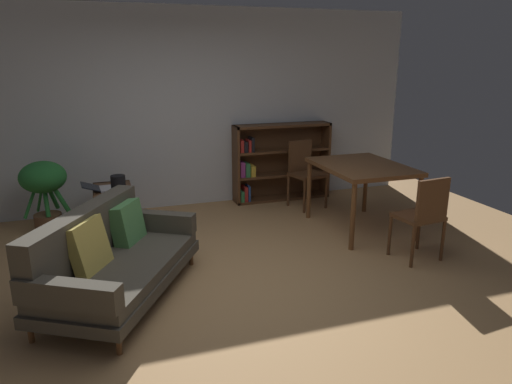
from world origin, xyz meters
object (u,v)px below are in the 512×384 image
dining_chair_near (423,213)px  media_console (115,213)px  fabric_couch (111,257)px  open_laptop (103,188)px  dining_table (362,171)px  dining_chair_far (305,170)px  bookshelf (277,162)px  desk_speaker (119,187)px  potted_floor_plant (44,186)px

dining_chair_near → media_console: bearing=148.1°
fabric_couch → open_laptop: size_ratio=4.12×
open_laptop → dining_table: dining_table is taller
dining_chair_far → bookshelf: 0.53m
desk_speaker → media_console: bearing=102.2°
potted_floor_plant → dining_chair_near: dining_chair_near is taller
desk_speaker → dining_chair_near: dining_chair_near is taller
media_console → dining_chair_near: (2.97, -1.84, 0.27)m
fabric_couch → desk_speaker: bearing=83.5°
fabric_couch → dining_table: dining_table is taller
potted_floor_plant → dining_chair_near: size_ratio=0.98×
desk_speaker → potted_floor_plant: 0.99m
fabric_couch → dining_table: bearing=15.5°
media_console → dining_chair_near: 3.50m
potted_floor_plant → dining_chair_near: bearing=-29.5°
media_console → desk_speaker: desk_speaker is taller
open_laptop → bookshelf: bearing=13.7°
media_console → bookshelf: bearing=17.3°
desk_speaker → potted_floor_plant: potted_floor_plant is taller
dining_table → potted_floor_plant: bearing=163.6°
dining_chair_far → desk_speaker: bearing=-167.8°
desk_speaker → bookshelf: size_ratio=0.18×
dining_table → dining_chair_near: bearing=-83.9°
fabric_couch → dining_table: 3.08m
dining_chair_near → bookshelf: 2.65m
dining_chair_near → bookshelf: bearing=103.4°
desk_speaker → dining_table: dining_table is taller
open_laptop → dining_chair_near: size_ratio=0.51×
fabric_couch → desk_speaker: size_ratio=7.27×
dining_table → bookshelf: (-0.50, 1.54, -0.17)m
desk_speaker → bookshelf: bearing=23.9°
potted_floor_plant → bookshelf: (3.12, 0.47, -0.03)m
fabric_couch → potted_floor_plant: size_ratio=2.15×
open_laptop → potted_floor_plant: potted_floor_plant is taller
media_console → dining_chair_far: size_ratio=1.11×
dining_table → dining_chair_near: (0.11, -1.04, -0.21)m
fabric_couch → open_laptop: bearing=90.6°
desk_speaker → dining_chair_far: 2.59m
dining_chair_far → media_console: bearing=-174.2°
media_console → dining_chair_near: bearing=-31.9°
dining_chair_far → open_laptop: bearing=-177.2°
dining_chair_far → fabric_couch: bearing=-144.9°
potted_floor_plant → open_laptop: bearing=-11.2°
media_console → open_laptop: open_laptop is taller
media_console → dining_chair_far: bearing=5.8°
media_console → dining_table: dining_table is taller
open_laptop → dining_chair_near: bearing=-32.7°
fabric_couch → potted_floor_plant: potted_floor_plant is taller
fabric_couch → dining_chair_near: size_ratio=2.10×
open_laptop → desk_speaker: size_ratio=1.76×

